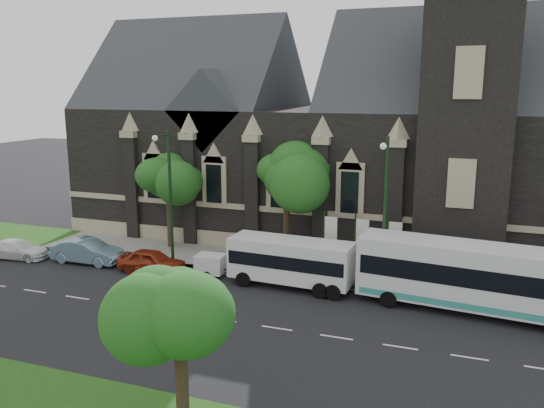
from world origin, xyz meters
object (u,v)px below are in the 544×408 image
at_px(banner_flag_center, 359,240).
at_px(tour_coach, 479,277).
at_px(sedan, 87,251).
at_px(car_far_red, 152,261).
at_px(street_lamp_near, 384,205).
at_px(car_far_white, 18,249).
at_px(banner_flag_right, 392,243).
at_px(banner_flag_left, 328,237).
at_px(shuttle_bus, 291,260).
at_px(tree_walk_right, 291,177).
at_px(box_trailer, 211,264).
at_px(street_lamp_mid, 169,190).
at_px(tree_park_east, 187,312).
at_px(tree_walk_left, 172,171).

relative_size(banner_flag_center, tour_coach, 0.31).
xyz_separation_m(sedan, car_far_red, (5.19, -0.25, -0.07)).
distance_m(street_lamp_near, sedan, 20.08).
bearing_deg(street_lamp_near, car_far_white, -174.53).
xyz_separation_m(banner_flag_right, car_far_white, (-25.06, -4.28, -1.74)).
bearing_deg(banner_flag_left, shuttle_bus, -114.90).
distance_m(tree_walk_right, banner_flag_center, 6.36).
distance_m(street_lamp_near, box_trailer, 11.44).
bearing_deg(street_lamp_near, tree_walk_right, 151.94).
bearing_deg(car_far_white, street_lamp_mid, -85.03).
bearing_deg(street_lamp_mid, banner_flag_center, 8.82).
distance_m(banner_flag_left, shuttle_bus, 3.52).
xyz_separation_m(street_lamp_mid, sedan, (-5.56, -1.56, -4.29)).
relative_size(car_far_red, car_far_white, 0.99).
relative_size(tree_walk_right, box_trailer, 3.01).
relative_size(street_lamp_near, shuttle_bus, 1.20).
bearing_deg(car_far_white, banner_flag_left, -85.97).
bearing_deg(tour_coach, tree_park_east, -115.49).
relative_size(street_lamp_near, banner_flag_right, 2.25).
height_order(street_lamp_near, car_far_white, street_lamp_near).
relative_size(street_lamp_mid, car_far_white, 2.02).
bearing_deg(tour_coach, banner_flag_left, 164.41).
height_order(tree_walk_left, banner_flag_right, tree_walk_left).
distance_m(box_trailer, car_far_red, 3.91).
relative_size(tree_walk_right, banner_flag_left, 1.95).
bearing_deg(tree_walk_left, tree_walk_right, 0.06).
relative_size(street_lamp_near, banner_flag_center, 2.25).
distance_m(street_lamp_near, tour_coach, 6.39).
distance_m(shuttle_bus, box_trailer, 5.43).
xyz_separation_m(tree_walk_left, tour_coach, (21.09, -5.33, -3.75)).
distance_m(tree_walk_right, street_lamp_near, 7.72).
xyz_separation_m(banner_flag_left, shuttle_bus, (-1.45, -3.12, -0.73)).
xyz_separation_m(street_lamp_mid, car_far_red, (-0.37, -1.81, -4.36)).
xyz_separation_m(banner_flag_left, car_far_red, (-10.66, -3.72, -1.63)).
relative_size(tree_walk_right, banner_flag_right, 1.95).
bearing_deg(banner_flag_center, car_far_red, -163.64).
bearing_deg(car_far_white, tree_park_east, -131.30).
distance_m(street_lamp_mid, tour_coach, 19.62).
distance_m(tree_park_east, street_lamp_mid, 19.32).
distance_m(tree_park_east, tour_coach, 17.50).
relative_size(banner_flag_center, shuttle_bus, 0.53).
relative_size(street_lamp_mid, car_far_red, 2.05).
bearing_deg(tree_park_east, banner_flag_center, 83.43).
bearing_deg(sedan, shuttle_bus, -90.37).
relative_size(banner_flag_left, shuttle_bus, 0.53).
bearing_deg(tree_walk_left, street_lamp_near, -12.87).
height_order(shuttle_bus, sedan, shuttle_bus).
height_order(street_lamp_mid, banner_flag_right, street_lamp_mid).
height_order(tree_walk_right, shuttle_bus, tree_walk_right).
bearing_deg(tree_park_east, shuttle_bus, 95.03).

